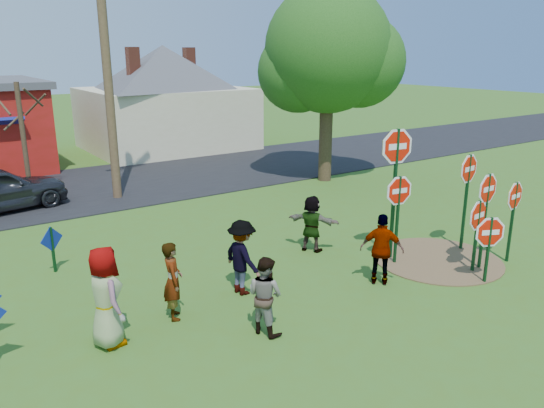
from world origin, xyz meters
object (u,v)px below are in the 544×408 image
(stop_sign_b, at_px, (396,160))
(stop_sign_c, at_px, (487,199))
(person_b, at_px, (173,281))
(leafy_tree, at_px, (330,56))
(person_a, at_px, (106,297))
(utility_pole, at_px, (105,47))
(stop_sign_d, at_px, (468,178))
(stop_sign_a, at_px, (490,237))

(stop_sign_b, xyz_separation_m, stop_sign_c, (1.29, -1.72, -0.80))
(person_b, distance_m, leafy_tree, 13.15)
(person_a, xyz_separation_m, utility_pole, (3.44, 9.65, 4.31))
(stop_sign_c, bearing_deg, stop_sign_d, 51.57)
(stop_sign_b, relative_size, utility_pole, 0.35)
(leafy_tree, bearing_deg, person_a, -146.73)
(stop_sign_a, distance_m, person_b, 7.03)
(stop_sign_a, bearing_deg, person_b, -176.33)
(stop_sign_a, height_order, leafy_tree, leafy_tree)
(stop_sign_c, distance_m, person_a, 8.78)
(utility_pole, bearing_deg, stop_sign_a, -69.26)
(stop_sign_d, bearing_deg, stop_sign_a, -136.23)
(stop_sign_d, height_order, utility_pole, utility_pole)
(leafy_tree, bearing_deg, person_b, -144.21)
(stop_sign_b, xyz_separation_m, person_a, (-7.29, -0.04, -1.61))
(person_a, bearing_deg, stop_sign_d, -98.53)
(stop_sign_b, xyz_separation_m, leafy_tree, (4.23, 7.52, 2.37))
(stop_sign_d, relative_size, leafy_tree, 0.36)
(stop_sign_a, height_order, utility_pole, utility_pole)
(stop_sign_a, relative_size, utility_pole, 0.17)
(person_b, bearing_deg, utility_pole, 5.92)
(stop_sign_b, height_order, leafy_tree, leafy_tree)
(stop_sign_a, height_order, stop_sign_d, stop_sign_d)
(person_a, relative_size, person_b, 1.17)
(stop_sign_d, xyz_separation_m, leafy_tree, (2.22, 8.17, 2.94))
(stop_sign_a, relative_size, person_a, 0.91)
(stop_sign_c, relative_size, person_b, 1.57)
(stop_sign_b, distance_m, stop_sign_c, 2.29)
(stop_sign_a, distance_m, leafy_tree, 11.11)
(utility_pole, bearing_deg, person_a, -109.62)
(stop_sign_b, relative_size, leafy_tree, 0.46)
(stop_sign_d, bearing_deg, person_a, 169.50)
(stop_sign_a, relative_size, stop_sign_c, 0.68)
(stop_sign_c, distance_m, person_b, 7.50)
(stop_sign_a, relative_size, stop_sign_b, 0.49)
(person_a, bearing_deg, stop_sign_b, -94.45)
(stop_sign_b, bearing_deg, stop_sign_a, -63.36)
(stop_sign_a, xyz_separation_m, utility_pole, (-4.51, 11.90, 4.12))
(person_a, xyz_separation_m, person_b, (1.39, 0.26, -0.14))
(stop_sign_b, relative_size, stop_sign_c, 1.39)
(stop_sign_d, relative_size, utility_pole, 0.27)
(leafy_tree, bearing_deg, stop_sign_d, -105.19)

